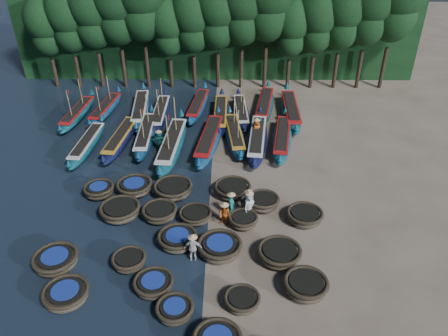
{
  "coord_description": "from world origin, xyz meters",
  "views": [
    {
      "loc": [
        1.15,
        -21.19,
        16.59
      ],
      "look_at": [
        0.89,
        2.83,
        1.3
      ],
      "focal_mm": 35.0,
      "sensor_mm": 36.0,
      "label": 1
    }
  ],
  "objects_px": {
    "coracle_8": "(242,300)",
    "coracle_18": "(243,220)",
    "coracle_22": "(173,189)",
    "long_boat_11": "(140,109)",
    "coracle_6": "(154,284)",
    "long_boat_8": "(282,138)",
    "coracle_7": "(175,310)",
    "coracle_20": "(99,190)",
    "fisherman_6": "(256,129)",
    "coracle_9": "(306,286)",
    "coracle_14": "(279,254)",
    "fisherman_1": "(231,205)",
    "coracle_15": "(120,210)",
    "long_boat_3": "(146,135)",
    "coracle_19": "(305,216)",
    "fisherman_2": "(224,214)",
    "coracle_23": "(233,189)",
    "long_boat_7": "(257,140)",
    "long_boat_4": "(172,145)",
    "long_boat_9": "(78,113)",
    "coracle_12": "(178,239)",
    "long_boat_15": "(241,112)",
    "long_boat_10": "(106,109)",
    "long_boat_14": "(221,114)",
    "long_boat_5": "(209,139)",
    "long_boat_12": "(160,113)",
    "fisherman_3": "(248,201)",
    "coracle_5": "(66,294)",
    "coracle_16": "(160,212)",
    "coracle_10": "(56,260)",
    "fisherman_5": "(159,140)",
    "fisherman_4": "(193,247)",
    "long_boat_1": "(87,144)",
    "long_boat_13": "(198,106)",
    "long_boat_16": "(265,106)",
    "long_boat_6": "(234,135)",
    "long_boat_2": "(121,138)",
    "long_boat_17": "(291,110)",
    "fisherman_0": "(249,204)",
    "coracle_21": "(134,187)"
  },
  "relations": [
    {
      "from": "coracle_22",
      "to": "fisherman_6",
      "type": "distance_m",
      "value": 9.46
    },
    {
      "from": "coracle_6",
      "to": "long_boat_8",
      "type": "distance_m",
      "value": 16.59
    },
    {
      "from": "coracle_20",
      "to": "fisherman_1",
      "type": "bearing_deg",
      "value": -14.46
    },
    {
      "from": "coracle_7",
      "to": "coracle_18",
      "type": "height_order",
      "value": "coracle_7"
    },
    {
      "from": "coracle_7",
      "to": "coracle_10",
      "type": "xyz_separation_m",
      "value": [
        -6.5,
        3.07,
        0.04
      ]
    },
    {
      "from": "coracle_12",
      "to": "coracle_20",
      "type": "bearing_deg",
      "value": 140.18
    },
    {
      "from": "coracle_22",
      "to": "fisherman_5",
      "type": "height_order",
      "value": "fisherman_5"
    },
    {
      "from": "coracle_19",
      "to": "fisherman_2",
      "type": "distance_m",
      "value": 4.77
    },
    {
      "from": "coracle_20",
      "to": "fisherman_6",
      "type": "distance_m",
      "value": 12.96
    },
    {
      "from": "long_boat_9",
      "to": "coracle_6",
      "type": "bearing_deg",
      "value": -58.78
    },
    {
      "from": "coracle_9",
      "to": "coracle_14",
      "type": "bearing_deg",
      "value": 115.57
    },
    {
      "from": "long_boat_5",
      "to": "long_boat_8",
      "type": "height_order",
      "value": "long_boat_5"
    },
    {
      "from": "coracle_18",
      "to": "long_boat_12",
      "type": "xyz_separation_m",
      "value": [
        -6.72,
        14.14,
        0.12
      ]
    },
    {
      "from": "fisherman_0",
      "to": "coracle_18",
      "type": "bearing_deg",
      "value": -167.44
    },
    {
      "from": "coracle_5",
      "to": "fisherman_4",
      "type": "height_order",
      "value": "fisherman_4"
    },
    {
      "from": "coracle_5",
      "to": "coracle_22",
      "type": "bearing_deg",
      "value": 64.33
    },
    {
      "from": "coracle_15",
      "to": "long_boat_5",
      "type": "distance_m",
      "value": 10.01
    },
    {
      "from": "coracle_8",
      "to": "long_boat_10",
      "type": "bearing_deg",
      "value": 118.64
    },
    {
      "from": "coracle_23",
      "to": "long_boat_7",
      "type": "relative_size",
      "value": 0.3
    },
    {
      "from": "coracle_16",
      "to": "fisherman_2",
      "type": "relative_size",
      "value": 1.34
    },
    {
      "from": "coracle_19",
      "to": "fisherman_3",
      "type": "xyz_separation_m",
      "value": [
        -3.31,
        0.84,
        0.42
      ]
    },
    {
      "from": "fisherman_3",
      "to": "fisherman_4",
      "type": "bearing_deg",
      "value": 91.7
    },
    {
      "from": "long_boat_12",
      "to": "long_boat_16",
      "type": "bearing_deg",
      "value": 9.46
    },
    {
      "from": "coracle_8",
      "to": "long_boat_8",
      "type": "xyz_separation_m",
      "value": [
        3.47,
        15.63,
        0.16
      ]
    },
    {
      "from": "coracle_15",
      "to": "fisherman_2",
      "type": "height_order",
      "value": "fisherman_2"
    },
    {
      "from": "long_boat_2",
      "to": "long_boat_3",
      "type": "bearing_deg",
      "value": 24.17
    },
    {
      "from": "coracle_9",
      "to": "long_boat_15",
      "type": "height_order",
      "value": "long_boat_15"
    },
    {
      "from": "coracle_16",
      "to": "long_boat_10",
      "type": "relative_size",
      "value": 0.33
    },
    {
      "from": "coracle_22",
      "to": "long_boat_11",
      "type": "bearing_deg",
      "value": 109.28
    },
    {
      "from": "coracle_5",
      "to": "coracle_14",
      "type": "relative_size",
      "value": 0.88
    },
    {
      "from": "coracle_6",
      "to": "long_boat_17",
      "type": "bearing_deg",
      "value": 65.33
    },
    {
      "from": "coracle_19",
      "to": "long_boat_4",
      "type": "relative_size",
      "value": 0.26
    },
    {
      "from": "coracle_14",
      "to": "coracle_23",
      "type": "distance_m",
      "value": 6.35
    },
    {
      "from": "fisherman_2",
      "to": "fisherman_1",
      "type": "bearing_deg",
      "value": 96.59
    },
    {
      "from": "coracle_20",
      "to": "long_boat_8",
      "type": "distance_m",
      "value": 14.18
    },
    {
      "from": "coracle_5",
      "to": "fisherman_3",
      "type": "height_order",
      "value": "fisherman_3"
    },
    {
      "from": "long_boat_14",
      "to": "long_boat_17",
      "type": "bearing_deg",
      "value": 7.68
    },
    {
      "from": "coracle_10",
      "to": "coracle_19",
      "type": "bearing_deg",
      "value": 15.95
    },
    {
      "from": "long_boat_6",
      "to": "long_boat_11",
      "type": "height_order",
      "value": "long_boat_6"
    },
    {
      "from": "coracle_5",
      "to": "coracle_21",
      "type": "height_order",
      "value": "coracle_21"
    },
    {
      "from": "coracle_16",
      "to": "long_boat_4",
      "type": "bearing_deg",
      "value": 90.96
    },
    {
      "from": "coracle_15",
      "to": "long_boat_3",
      "type": "relative_size",
      "value": 0.31
    },
    {
      "from": "long_boat_1",
      "to": "long_boat_13",
      "type": "relative_size",
      "value": 0.97
    },
    {
      "from": "long_boat_14",
      "to": "fisherman_6",
      "type": "bearing_deg",
      "value": -49.34
    },
    {
      "from": "long_boat_4",
      "to": "long_boat_9",
      "type": "bearing_deg",
      "value": 151.44
    },
    {
      "from": "coracle_8",
      "to": "coracle_18",
      "type": "distance_m",
      "value": 5.9
    },
    {
      "from": "coracle_15",
      "to": "long_boat_3",
      "type": "height_order",
      "value": "long_boat_3"
    },
    {
      "from": "long_boat_17",
      "to": "fisherman_4",
      "type": "xyz_separation_m",
      "value": [
        -7.2,
        -17.5,
        0.29
      ]
    },
    {
      "from": "long_boat_11",
      "to": "long_boat_14",
      "type": "xyz_separation_m",
      "value": [
        6.98,
        -0.87,
        -0.03
      ]
    },
    {
      "from": "coracle_20",
      "to": "fisherman_6",
      "type": "bearing_deg",
      "value": 36.31
    }
  ]
}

